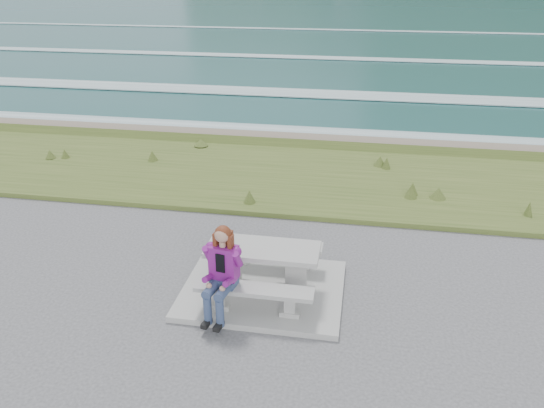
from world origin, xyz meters
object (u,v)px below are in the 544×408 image
bench_seaward (271,248)px  seated_woman (220,285)px  bench_landward (254,293)px  picnic_table (263,256)px

bench_seaward → seated_woman: (-0.48, -1.53, 0.18)m
bench_seaward → bench_landward: bearing=-90.0°
bench_seaward → seated_woman: 1.62m
picnic_table → bench_landward: picnic_table is taller
seated_woman → bench_landward: bearing=25.5°
picnic_table → bench_seaward: 0.74m
bench_landward → bench_seaward: (0.00, 1.40, 0.00)m
seated_woman → bench_seaward: bearing=82.5°
bench_landward → bench_seaward: size_ratio=1.00×
picnic_table → bench_seaward: bearing=90.0°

